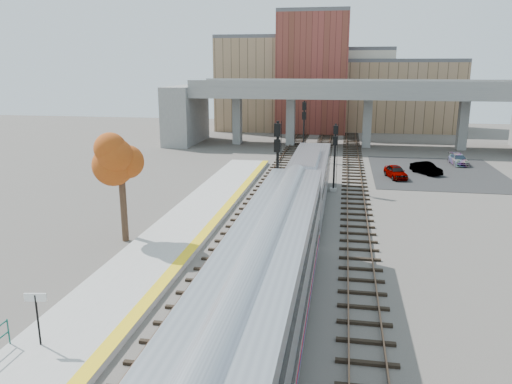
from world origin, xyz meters
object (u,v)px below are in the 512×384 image
(car_b, at_px, (426,168))
(signal_mast_mid, at_px, (334,160))
(signal_mast_far, at_px, (304,131))
(coach, at_px, (266,295))
(car_a, at_px, (396,172))
(signal_mast_near, at_px, (277,170))
(car_c, at_px, (459,160))
(tree, at_px, (120,160))
(locomotive, at_px, (308,180))

(car_b, bearing_deg, signal_mast_mid, -169.00)
(signal_mast_mid, relative_size, signal_mast_far, 0.86)
(signal_mast_mid, xyz_separation_m, signal_mast_far, (-4.10, 15.42, 0.68))
(coach, relative_size, car_a, 6.36)
(signal_mast_near, height_order, signal_mast_far, signal_mast_near)
(signal_mast_mid, bearing_deg, coach, -94.04)
(signal_mast_far, distance_m, car_a, 13.83)
(signal_mast_near, bearing_deg, car_c, 53.43)
(signal_mast_far, distance_m, tree, 32.92)
(tree, bearing_deg, car_b, 47.82)
(locomotive, distance_m, tree, 15.75)
(signal_mast_near, distance_m, car_a, 19.24)
(locomotive, xyz_separation_m, signal_mast_near, (-2.10, -3.46, 1.49))
(car_a, bearing_deg, car_b, 23.84)
(tree, xyz_separation_m, car_b, (23.10, 25.50, -4.83))
(signal_mast_far, bearing_deg, locomotive, -84.33)
(signal_mast_mid, bearing_deg, signal_mast_near, -114.01)
(car_c, bearing_deg, signal_mast_near, -130.48)
(tree, bearing_deg, signal_mast_mid, 50.21)
(car_c, bearing_deg, coach, -114.25)
(locomotive, relative_size, signal_mast_far, 2.61)
(signal_mast_near, xyz_separation_m, signal_mast_far, (0.00, 24.62, -0.10))
(car_c, bearing_deg, locomotive, -131.28)
(locomotive, bearing_deg, signal_mast_near, -121.26)
(signal_mast_far, xyz_separation_m, car_c, (18.38, 0.15, -3.02))
(locomotive, bearing_deg, tree, -137.77)
(signal_mast_near, xyz_separation_m, tree, (-9.31, -6.90, 1.74))
(signal_mast_near, bearing_deg, locomotive, 58.74)
(signal_mast_mid, xyz_separation_m, car_c, (14.28, 15.57, -2.34))
(coach, height_order, car_b, coach)
(coach, bearing_deg, signal_mast_mid, 85.96)
(signal_mast_near, height_order, signal_mast_mid, signal_mast_near)
(locomotive, bearing_deg, coach, -90.00)
(tree, height_order, car_c, tree)
(locomotive, relative_size, car_b, 4.95)
(car_c, bearing_deg, signal_mast_mid, -136.43)
(car_c, bearing_deg, tree, -135.07)
(car_a, bearing_deg, tree, -144.67)
(signal_mast_far, distance_m, car_c, 18.63)
(signal_mast_far, relative_size, car_b, 1.89)
(tree, distance_m, car_a, 30.51)
(car_c, bearing_deg, car_a, -136.15)
(coach, height_order, car_c, coach)
(signal_mast_mid, distance_m, car_b, 13.69)
(car_b, bearing_deg, car_c, 20.27)
(tree, distance_m, car_c, 42.35)
(locomotive, height_order, car_c, locomotive)
(locomotive, distance_m, car_c, 26.87)
(signal_mast_near, height_order, car_b, signal_mast_near)
(coach, height_order, car_a, coach)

